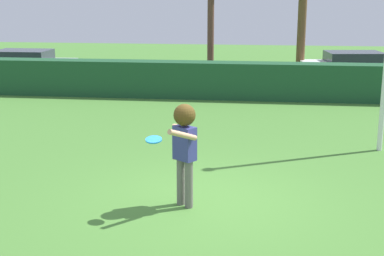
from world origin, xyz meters
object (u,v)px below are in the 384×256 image
(frisbee, at_px, (154,140))
(parked_car_white, at_px, (353,66))
(person, at_px, (184,140))
(parked_car_silver, at_px, (24,63))

(frisbee, bearing_deg, parked_car_white, 69.60)
(parked_car_white, bearing_deg, frisbee, -110.40)
(person, height_order, parked_car_white, person)
(frisbee, relative_size, parked_car_white, 0.06)
(person, height_order, parked_car_silver, person)
(parked_car_silver, relative_size, parked_car_white, 0.96)
(person, bearing_deg, parked_car_white, 70.60)
(person, relative_size, parked_car_white, 0.41)
(person, bearing_deg, parked_car_silver, 123.30)
(person, height_order, frisbee, person)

